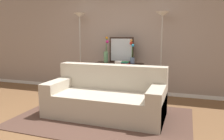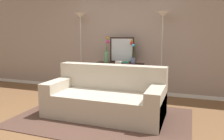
% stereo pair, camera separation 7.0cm
% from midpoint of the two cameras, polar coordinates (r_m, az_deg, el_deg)
% --- Properties ---
extents(ground_plane, '(16.00, 16.00, 0.02)m').
position_cam_midpoint_polar(ground_plane, '(3.75, -8.84, -13.58)').
color(ground_plane, brown).
extents(back_wall, '(12.00, 0.15, 2.81)m').
position_cam_midpoint_polar(back_wall, '(5.55, 2.18, 8.77)').
color(back_wall, white).
rests_on(back_wall, ground).
extents(area_rug, '(2.94, 1.95, 0.01)m').
position_cam_midpoint_polar(area_rug, '(3.93, -1.96, -12.18)').
color(area_rug, '#51382D').
rests_on(area_rug, ground).
extents(couch, '(2.05, 0.97, 0.88)m').
position_cam_midpoint_polar(couch, '(3.98, -1.09, -7.31)').
color(couch, '#BCB29E').
rests_on(couch, ground).
extents(console_table, '(1.12, 0.35, 0.78)m').
position_cam_midpoint_polar(console_table, '(5.18, 2.22, -0.93)').
color(console_table, black).
rests_on(console_table, ground).
extents(floor_lamp_left, '(0.28, 0.28, 1.96)m').
position_cam_midpoint_polar(floor_lamp_left, '(5.56, -7.78, 10.07)').
color(floor_lamp_left, '#B7B2A8').
rests_on(floor_lamp_left, ground).
extents(floor_lamp_right, '(0.28, 0.28, 1.92)m').
position_cam_midpoint_polar(floor_lamp_right, '(4.97, 13.30, 9.72)').
color(floor_lamp_right, '#B7B2A8').
rests_on(floor_lamp_right, ground).
extents(wall_mirror, '(0.59, 0.02, 0.60)m').
position_cam_midpoint_polar(wall_mirror, '(5.25, 2.95, 5.22)').
color(wall_mirror, black).
rests_on(wall_mirror, console_table).
extents(vase_tall_flowers, '(0.12, 0.11, 0.61)m').
position_cam_midpoint_polar(vase_tall_flowers, '(5.24, -1.01, 4.38)').
color(vase_tall_flowers, '#669E6B').
rests_on(vase_tall_flowers, console_table).
extents(vase_short_flowers, '(0.12, 0.12, 0.55)m').
position_cam_midpoint_polar(vase_short_flowers, '(5.05, 5.74, 4.26)').
color(vase_short_flowers, '#6B84AD').
rests_on(vase_short_flowers, console_table).
extents(fruit_bowl, '(0.18, 0.18, 0.06)m').
position_cam_midpoint_polar(fruit_bowl, '(5.03, 2.23, 2.01)').
color(fruit_bowl, silver).
rests_on(fruit_bowl, console_table).
extents(book_stack, '(0.23, 0.14, 0.06)m').
position_cam_midpoint_polar(book_stack, '(4.99, 3.78, 1.88)').
color(book_stack, maroon).
rests_on(book_stack, console_table).
extents(book_row_under_console, '(0.37, 0.18, 0.12)m').
position_cam_midpoint_polar(book_row_under_console, '(5.37, -0.60, -5.78)').
color(book_row_under_console, '#2D2D33').
rests_on(book_row_under_console, ground).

